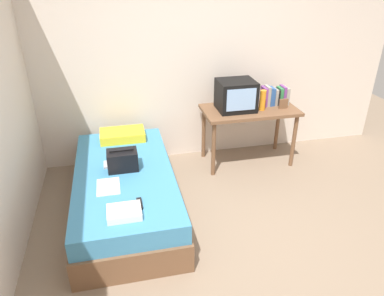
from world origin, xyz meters
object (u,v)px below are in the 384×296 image
object	(u,v)px
magazine	(108,187)
remote_silver	(106,165)
pillow	(123,135)
remote_dark	(140,204)
bed	(126,191)
picture_frame	(283,104)
water_bottle	(263,100)
desk	(249,116)
folded_towel	(124,212)
tv	(236,95)
handbag	(123,160)
book_row	(275,96)

from	to	relation	value
magazine	remote_silver	xyz separation A→B (m)	(-0.02, 0.41, 0.01)
pillow	remote_dark	size ratio (longest dim) A/B	3.30
bed	picture_frame	bearing A→B (deg)	17.90
pillow	remote_dark	distance (m)	1.35
bed	magazine	bearing A→B (deg)	-121.41
magazine	remote_dark	size ratio (longest dim) A/B	1.86
water_bottle	picture_frame	size ratio (longest dim) A/B	2.04
remote_silver	bed	bearing A→B (deg)	-41.92
bed	pillow	size ratio (longest dim) A/B	3.88
desk	remote_dark	distance (m)	2.00
water_bottle	folded_towel	size ratio (longest dim) A/B	0.88
desk	water_bottle	bearing A→B (deg)	-30.30
remote_silver	folded_towel	bearing A→B (deg)	-80.76
tv	magazine	distance (m)	1.90
water_bottle	pillow	xyz separation A→B (m)	(-1.69, 0.10, -0.33)
desk	folded_towel	size ratio (longest dim) A/B	4.14
magazine	folded_towel	distance (m)	0.48
handbag	folded_towel	bearing A→B (deg)	-92.30
water_bottle	book_row	xyz separation A→B (m)	(0.22, 0.15, -0.01)
bed	folded_towel	world-z (taller)	folded_towel
remote_dark	bed	bearing A→B (deg)	100.12
book_row	handbag	xyz separation A→B (m)	(-1.94, -0.75, -0.27)
desk	magazine	bearing A→B (deg)	-150.73
magazine	remote_dark	bearing A→B (deg)	-52.56
remote_dark	tv	bearing A→B (deg)	45.63
bed	handbag	xyz separation A→B (m)	(0.00, 0.05, 0.34)
handbag	book_row	bearing A→B (deg)	21.21
desk	handbag	world-z (taller)	desk
tv	magazine	size ratio (longest dim) A/B	1.52
pillow	remote_silver	bearing A→B (deg)	-108.63
desk	handbag	distance (m)	1.73
water_bottle	folded_towel	xyz separation A→B (m)	(-1.75, -1.37, -0.35)
pillow	remote_dark	world-z (taller)	pillow
bed	pillow	world-z (taller)	pillow
remote_silver	folded_towel	world-z (taller)	folded_towel
pillow	handbag	world-z (taller)	handbag
book_row	pillow	bearing A→B (deg)	-178.54
desk	bed	bearing A→B (deg)	-155.47
picture_frame	magazine	xyz separation A→B (m)	(-2.15, -0.90, -0.32)
book_row	water_bottle	bearing A→B (deg)	-146.17
bed	handbag	distance (m)	0.34
water_bottle	bed	bearing A→B (deg)	-159.15
water_bottle	picture_frame	distance (m)	0.28
tv	remote_dark	size ratio (longest dim) A/B	2.82
water_bottle	magazine	bearing A→B (deg)	-154.17
bed	remote_silver	world-z (taller)	remote_silver
remote_dark	folded_towel	distance (m)	0.18
water_bottle	remote_silver	world-z (taller)	water_bottle
bed	folded_towel	size ratio (longest dim) A/B	7.14
book_row	picture_frame	xyz separation A→B (m)	(0.05, -0.16, -0.05)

